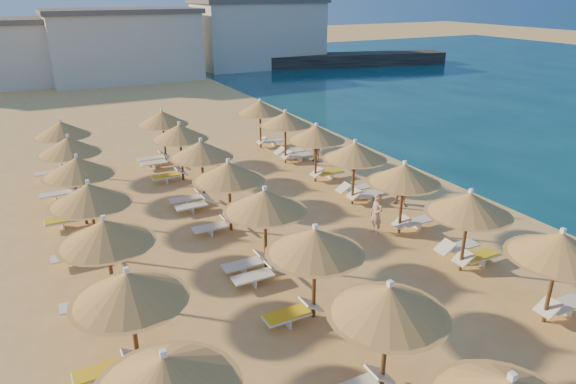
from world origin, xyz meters
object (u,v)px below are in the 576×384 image
jetty (331,60)px  beachgoer_b (402,187)px  beachgoer_a (376,214)px  parasol_row_east (434,189)px  beachgoer_c (316,148)px  parasol_row_west (288,220)px

jetty → beachgoer_b: bearing=-104.2°
beachgoer_b → beachgoer_a: bearing=-86.7°
beachgoer_a → parasol_row_east: bearing=16.6°
parasol_row_east → beachgoer_b: bearing=64.4°
jetty → parasol_row_east: bearing=-104.0°
jetty → beachgoer_c: (-21.29, -32.66, 0.07)m
beachgoer_c → beachgoer_a: 9.45m
jetty → beachgoer_b: beachgoer_b is taller
parasol_row_west → beachgoer_a: parasol_row_west is taller
parasol_row_west → beachgoer_a: bearing=22.4°
parasol_row_west → beachgoer_c: (7.59, 11.19, -1.68)m
jetty → parasol_row_west: 52.53m
beachgoer_a → beachgoer_b: 3.25m
jetty → beachgoer_b: (-21.09, -40.00, 0.15)m
beachgoer_a → parasol_row_west: bearing=-73.8°
jetty → beachgoer_c: size_ratio=18.40×
parasol_row_east → beachgoer_c: (1.65, 11.19, -1.68)m
jetty → beachgoer_a: beachgoer_a is taller
beachgoer_c → parasol_row_east: bearing=-43.2°
beachgoer_b → beachgoer_c: bearing=151.8°
jetty → beachgoer_c: 38.99m
beachgoer_c → beachgoer_b: (0.19, -7.34, 0.08)m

